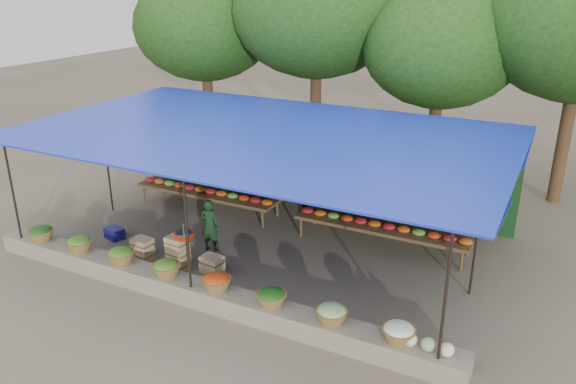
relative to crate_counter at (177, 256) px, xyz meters
The scene contains 16 objects.
ground 2.20m from the crate_counter, 57.68° to the left, with size 60.00×60.00×0.00m, color #625C48.
stone_curb 1.48m from the crate_counter, 38.09° to the right, with size 10.60×0.55×0.40m, color #6A6355.
stall_canopy 3.25m from the crate_counter, 58.63° to the left, with size 10.80×6.60×2.82m.
produce_baskets 1.42m from the crate_counter, 40.62° to the right, with size 8.98×0.58×0.34m.
netting_backdrop 5.21m from the crate_counter, 76.87° to the left, with size 10.60×0.06×2.50m, color #1B4E22.
tree_row 9.21m from the crate_counter, 78.13° to the left, with size 16.51×5.50×7.12m.
fruit_table_left 3.47m from the crate_counter, 112.61° to the left, with size 4.21×0.95×0.93m.
fruit_table_right 4.87m from the crate_counter, 40.98° to the left, with size 4.21×0.95×0.93m.
crate_counter is the anchor object (origin of this frame).
weighing_scale 0.60m from the crate_counter, ahead, with size 0.35×0.35×0.37m.
vendor_seated 1.13m from the crate_counter, 81.84° to the left, with size 0.47×0.31×1.28m, color #17331A.
customer_left 4.25m from the crate_counter, 106.14° to the left, with size 0.76×0.59×1.57m, color slate.
customer_mid 4.32m from the crate_counter, 73.32° to the left, with size 1.21×0.69×1.87m, color slate.
customer_right 5.66m from the crate_counter, 46.51° to the left, with size 0.96×0.40×1.64m, color slate.
blue_crate_front 2.70m from the crate_counter, 169.44° to the right, with size 0.47×0.34×0.28m, color navy.
blue_crate_back 2.39m from the crate_counter, 167.41° to the left, with size 0.46×0.33×0.28m, color navy.
Camera 1 is at (6.01, -10.51, 6.08)m, focal length 35.00 mm.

